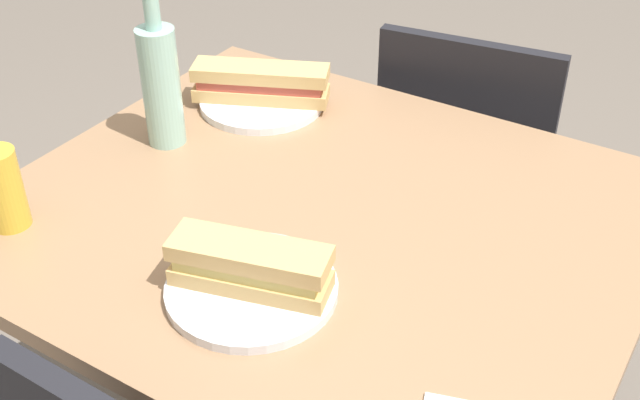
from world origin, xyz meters
name	(u,v)px	position (x,y,z in m)	size (l,w,h in m)	color
dining_table	(320,270)	(0.00, 0.00, 0.64)	(1.01, 0.87, 0.76)	#997251
chair_far	(467,172)	(0.01, 0.63, 0.49)	(0.45, 0.45, 0.86)	black
plate_near	(252,289)	(0.02, -0.22, 0.77)	(0.24, 0.24, 0.01)	white
baguette_sandwich_near	(250,265)	(0.02, -0.22, 0.81)	(0.23, 0.13, 0.07)	tan
knife_near	(257,258)	(0.00, -0.17, 0.78)	(0.18, 0.06, 0.01)	silver
plate_far	(262,102)	(-0.28, 0.24, 0.77)	(0.24, 0.24, 0.01)	white
baguette_sandwich_far	(261,83)	(-0.28, 0.24, 0.81)	(0.27, 0.17, 0.07)	tan
knife_far	(261,85)	(-0.31, 0.28, 0.78)	(0.15, 0.12, 0.01)	silver
water_bottle	(161,83)	(-0.35, 0.04, 0.88)	(0.07, 0.07, 0.29)	#99C6B7
beer_glass	(3,189)	(-0.39, -0.28, 0.83)	(0.06, 0.06, 0.13)	gold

